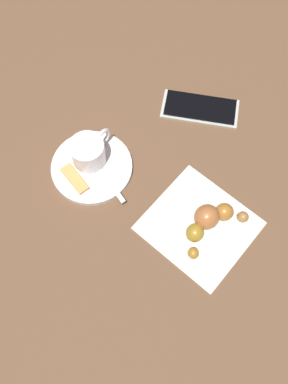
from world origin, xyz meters
TOP-DOWN VIEW (x-y plane):
  - ground_plane at (0.00, 0.00)m, footprint 1.80×1.80m
  - saucer at (0.12, -0.01)m, footprint 0.15×0.15m
  - espresso_cup at (0.14, -0.02)m, footprint 0.06×0.09m
  - teaspoon at (0.12, -0.01)m, footprint 0.13×0.06m
  - sugar_packet at (0.13, 0.03)m, footprint 0.07×0.04m
  - napkin at (-0.10, -0.03)m, footprint 0.19×0.18m
  - croissant at (-0.11, -0.04)m, footprint 0.09×0.13m
  - cell_phone at (0.03, -0.23)m, footprint 0.17×0.12m

SIDE VIEW (x-z plane):
  - ground_plane at x=0.00m, z-range 0.00..0.00m
  - napkin at x=-0.10m, z-range 0.00..0.00m
  - cell_phone at x=0.03m, z-range 0.00..0.01m
  - saucer at x=0.12m, z-range 0.00..0.01m
  - teaspoon at x=0.12m, z-range 0.01..0.02m
  - sugar_packet at x=0.13m, z-range 0.01..0.02m
  - croissant at x=-0.11m, z-range 0.00..0.04m
  - espresso_cup at x=0.14m, z-range 0.01..0.06m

